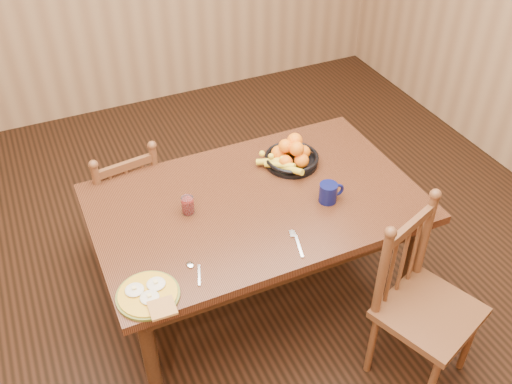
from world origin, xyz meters
name	(u,v)px	position (x,y,z in m)	size (l,w,h in m)	color
room	(256,92)	(0.00, 0.00, 1.35)	(4.52, 5.02, 2.72)	black
dining_table	(256,213)	(0.00, 0.00, 0.67)	(1.60, 1.00, 0.75)	black
chair_far	(126,207)	(-0.54, 0.62, 0.42)	(0.44, 0.42, 0.86)	#4E3017
chair_near	(423,305)	(0.54, -0.71, 0.46)	(0.55, 0.53, 0.94)	#4E3017
breakfast_plate	(149,295)	(-0.66, -0.39, 0.76)	(0.26, 0.29, 0.04)	#59601E
fork	(297,242)	(0.04, -0.35, 0.75)	(0.06, 0.18, 0.00)	silver
spoon	(193,268)	(-0.44, -0.31, 0.75)	(0.06, 0.16, 0.01)	silver
coffee_mug	(329,192)	(0.32, -0.15, 0.80)	(0.13, 0.09, 0.10)	#0B0F3E
juice_glass	(188,206)	(-0.34, 0.05, 0.79)	(0.06, 0.06, 0.09)	silver
fruit_bowl	(291,156)	(0.29, 0.19, 0.81)	(0.32, 0.32, 0.17)	black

